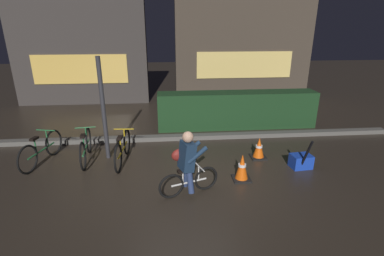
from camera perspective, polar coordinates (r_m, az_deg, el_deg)
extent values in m
plane|color=#2D261E|center=(5.98, -1.42, -10.17)|extent=(40.00, 40.00, 0.00)
cube|color=#56544F|center=(7.94, -2.47, -1.86)|extent=(12.00, 0.24, 0.12)
cube|color=#19381C|center=(8.88, 8.90, 3.61)|extent=(4.80, 0.70, 1.10)
cube|color=#383330|center=(12.14, -21.62, 15.81)|extent=(5.06, 0.50, 4.85)
cube|color=#E5B751|center=(11.97, -21.34, 10.84)|extent=(3.55, 0.04, 1.10)
cube|color=#42382D|center=(12.82, 10.35, 16.80)|extent=(5.82, 0.50, 4.78)
cube|color=#F2D172|center=(12.65, 10.39, 12.26)|extent=(4.08, 0.04, 1.10)
cylinder|color=#2D2D33|center=(6.77, -17.23, 3.49)|extent=(0.10, 0.10, 2.37)
torus|color=black|center=(7.68, -25.81, -2.63)|extent=(0.18, 0.62, 0.63)
torus|color=black|center=(6.99, -29.90, -5.46)|extent=(0.18, 0.62, 0.63)
cylinder|color=#236B38|center=(7.33, -27.76, -3.98)|extent=(0.25, 0.92, 0.04)
cylinder|color=#236B38|center=(7.15, -28.71, -3.20)|extent=(0.03, 0.03, 0.35)
cube|color=black|center=(7.09, -28.94, -1.89)|extent=(0.14, 0.22, 0.05)
cylinder|color=#236B38|center=(7.45, -26.90, -1.83)|extent=(0.03, 0.03, 0.39)
cylinder|color=#236B38|center=(7.39, -27.13, -0.40)|extent=(0.45, 0.13, 0.02)
torus|color=black|center=(7.50, -19.91, -2.26)|extent=(0.12, 0.64, 0.64)
torus|color=black|center=(6.64, -20.91, -5.28)|extent=(0.12, 0.64, 0.64)
cylinder|color=#236B38|center=(7.07, -20.38, -3.68)|extent=(0.15, 0.95, 0.04)
cylinder|color=#236B38|center=(6.85, -20.74, -2.85)|extent=(0.03, 0.03, 0.36)
cube|color=black|center=(6.79, -20.92, -1.46)|extent=(0.12, 0.21, 0.05)
cylinder|color=#236B38|center=(7.24, -20.30, -1.41)|extent=(0.03, 0.03, 0.40)
cylinder|color=#236B38|center=(7.17, -20.49, 0.09)|extent=(0.46, 0.08, 0.02)
torus|color=black|center=(7.15, -12.83, -2.64)|extent=(0.09, 0.64, 0.63)
torus|color=black|center=(6.31, -14.49, -5.90)|extent=(0.09, 0.64, 0.63)
cylinder|color=gold|center=(6.72, -13.61, -4.17)|extent=(0.10, 0.95, 0.04)
cylinder|color=gold|center=(6.51, -14.03, -3.33)|extent=(0.03, 0.03, 0.35)
cube|color=black|center=(6.44, -14.16, -1.88)|extent=(0.11, 0.21, 0.05)
cylinder|color=gold|center=(6.88, -13.30, -1.78)|extent=(0.03, 0.03, 0.40)
cylinder|color=gold|center=(6.81, -13.43, -0.22)|extent=(0.46, 0.06, 0.02)
cube|color=black|center=(6.06, 9.79, -9.89)|extent=(0.36, 0.36, 0.03)
cone|color=#EA560F|center=(5.92, 9.94, -7.54)|extent=(0.26, 0.26, 0.53)
cylinder|color=white|center=(5.91, 9.96, -7.31)|extent=(0.16, 0.16, 0.05)
cube|color=black|center=(7.06, 13.03, -5.63)|extent=(0.36, 0.36, 0.03)
cone|color=#EA560F|center=(6.96, 13.19, -3.75)|extent=(0.26, 0.26, 0.48)
cylinder|color=white|center=(6.95, 13.20, -3.57)|extent=(0.16, 0.16, 0.05)
cube|color=#193DB7|center=(6.81, 20.86, -6.19)|extent=(0.47, 0.36, 0.30)
torus|color=black|center=(5.53, 2.81, -9.97)|extent=(0.47, 0.20, 0.48)
torus|color=black|center=(5.29, -4.15, -11.52)|extent=(0.47, 0.20, 0.48)
cylinder|color=silver|center=(5.40, -0.58, -10.75)|extent=(0.68, 0.27, 0.04)
cylinder|color=silver|center=(5.29, -1.82, -9.79)|extent=(0.03, 0.03, 0.26)
cube|color=black|center=(5.23, -1.84, -8.53)|extent=(0.22, 0.16, 0.05)
cylinder|color=silver|center=(5.39, 1.32, -8.96)|extent=(0.03, 0.03, 0.30)
cylinder|color=silver|center=(5.32, 1.33, -7.55)|extent=(0.17, 0.44, 0.02)
cylinder|color=navy|center=(5.44, -1.21, -9.76)|extent=(0.17, 0.23, 0.42)
cylinder|color=navy|center=(5.28, -0.34, -10.74)|extent=(0.17, 0.23, 0.42)
cube|color=#192D47|center=(5.13, -1.01, -5.59)|extent=(0.35, 0.39, 0.54)
sphere|color=tan|center=(4.99, -0.83, -1.82)|extent=(0.20, 0.20, 0.20)
cylinder|color=#192D47|center=(5.27, -0.22, -4.24)|extent=(0.40, 0.21, 0.29)
cylinder|color=#192D47|center=(5.04, 1.09, -5.42)|extent=(0.40, 0.21, 0.29)
ellipsoid|color=maroon|center=(5.30, -2.47, -5.35)|extent=(0.35, 0.26, 0.24)
cylinder|color=black|center=(6.49, 21.69, -5.17)|extent=(0.06, 0.38, 0.80)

